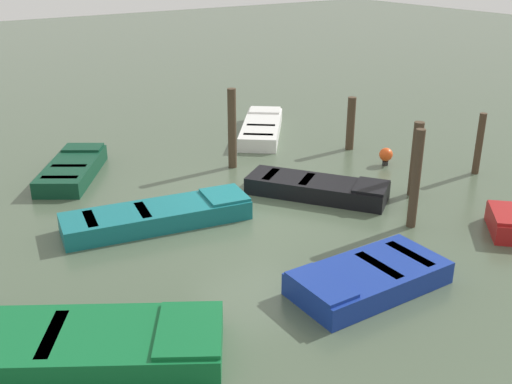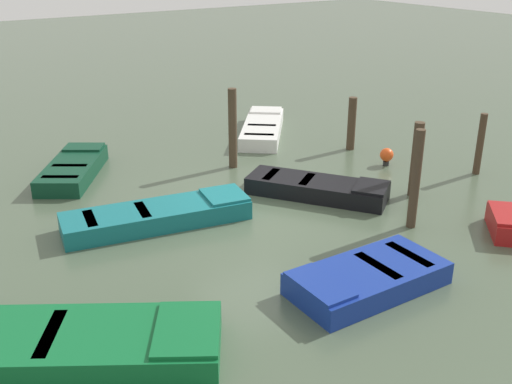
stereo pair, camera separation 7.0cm
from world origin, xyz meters
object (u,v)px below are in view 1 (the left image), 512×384
object	(u,v)px
rowboat_teal	(159,215)
rowboat_dark_green	(72,169)
mooring_piling_near_right	(232,129)
mooring_piling_center	(351,123)
rowboat_black	(318,188)
rowboat_white	(262,128)
mooring_piling_far_right	(416,179)
rowboat_blue	(368,278)
mooring_piling_near_left	(416,159)
mooring_piling_mid_left	(479,144)
rowboat_green	(78,344)
marker_buoy	(386,155)

from	to	relation	value
rowboat_teal	rowboat_dark_green	xyz separation A→B (m)	(0.61, -3.78, 0.00)
mooring_piling_near_right	mooring_piling_center	world-z (taller)	mooring_piling_near_right
rowboat_black	rowboat_white	bearing A→B (deg)	125.64
mooring_piling_far_right	mooring_piling_near_right	world-z (taller)	mooring_piling_far_right
rowboat_black	mooring_piling_far_right	bearing A→B (deg)	-20.66
rowboat_teal	mooring_piling_far_right	distance (m)	5.39
mooring_piling_far_right	mooring_piling_center	size ratio (longest dim) A/B	1.39
mooring_piling_far_right	rowboat_blue	bearing A→B (deg)	27.80
rowboat_teal	mooring_piling_near_right	size ratio (longest dim) A/B	1.91
rowboat_blue	mooring_piling_near_left	xyz separation A→B (m)	(-3.82, -2.50, 0.67)
rowboat_white	mooring_piling_mid_left	size ratio (longest dim) A/B	2.16
rowboat_teal	mooring_piling_near_left	xyz separation A→B (m)	(-5.69, 1.85, 0.67)
rowboat_black	mooring_piling_center	world-z (taller)	mooring_piling_center
rowboat_black	rowboat_blue	xyz separation A→B (m)	(1.89, 3.68, 0.00)
mooring_piling_mid_left	mooring_piling_center	world-z (taller)	mooring_piling_mid_left
rowboat_green	rowboat_white	bearing A→B (deg)	74.03
rowboat_white	mooring_piling_mid_left	distance (m)	6.50
rowboat_green	rowboat_dark_green	world-z (taller)	same
rowboat_green	rowboat_teal	size ratio (longest dim) A/B	1.07
rowboat_green	rowboat_white	xyz separation A→B (m)	(-8.32, -7.52, 0.00)
mooring_piling_near_left	mooring_piling_near_right	distance (m)	4.73
mooring_piling_mid_left	mooring_piling_near_left	distance (m)	2.45
mooring_piling_mid_left	mooring_piling_near_left	xyz separation A→B (m)	(2.45, 0.09, 0.09)
mooring_piling_center	marker_buoy	world-z (taller)	mooring_piling_center
rowboat_teal	mooring_piling_far_right	size ratio (longest dim) A/B	1.90
mooring_piling_far_right	rowboat_dark_green	bearing A→B (deg)	-53.79
rowboat_dark_green	mooring_piling_center	xyz separation A→B (m)	(-7.39, 2.22, 0.55)
rowboat_white	rowboat_blue	world-z (taller)	same
mooring_piling_near_right	mooring_piling_center	xyz separation A→B (m)	(-3.61, 0.59, -0.30)
mooring_piling_mid_left	mooring_piling_near_left	world-z (taller)	mooring_piling_near_left
rowboat_teal	rowboat_dark_green	bearing A→B (deg)	109.58
rowboat_black	rowboat_dark_green	size ratio (longest dim) A/B	1.08
rowboat_dark_green	mooring_piling_near_right	world-z (taller)	mooring_piling_near_right
rowboat_teal	mooring_piling_center	distance (m)	6.98
rowboat_black	mooring_piling_center	distance (m)	3.79
mooring_piling_center	rowboat_black	bearing A→B (deg)	36.57
mooring_piling_far_right	mooring_piling_near_right	xyz separation A→B (m)	(1.21, -5.18, -0.00)
rowboat_blue	mooring_piling_near_right	size ratio (longest dim) A/B	1.30
rowboat_white	mooring_piling_center	size ratio (longest dim) A/B	2.27
rowboat_teal	mooring_piling_far_right	world-z (taller)	mooring_piling_far_right
rowboat_green	mooring_piling_far_right	size ratio (longest dim) A/B	2.04
rowboat_teal	mooring_piling_mid_left	size ratio (longest dim) A/B	2.53
mooring_piling_near_right	mooring_piling_far_right	bearing A→B (deg)	103.12
mooring_piling_near_right	mooring_piling_center	bearing A→B (deg)	170.77
rowboat_blue	mooring_piling_center	xyz separation A→B (m)	(-4.90, -5.91, 0.54)
mooring_piling_near_left	mooring_piling_mid_left	bearing A→B (deg)	-177.82
mooring_piling_near_left	mooring_piling_center	xyz separation A→B (m)	(-1.09, -3.41, -0.13)
rowboat_white	marker_buoy	xyz separation A→B (m)	(-1.19, 4.15, 0.07)
rowboat_teal	mooring_piling_mid_left	xyz separation A→B (m)	(-8.14, 1.76, 0.58)
mooring_piling_near_right	marker_buoy	distance (m)	4.17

